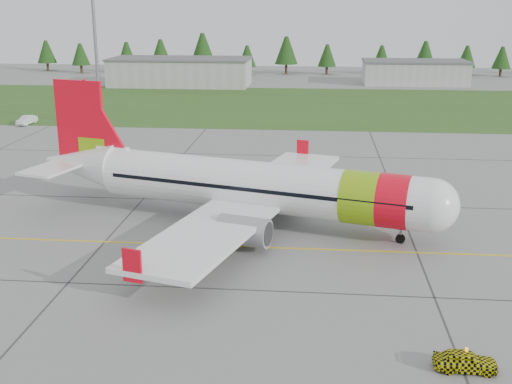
# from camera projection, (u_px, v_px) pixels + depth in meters

# --- Properties ---
(ground) EXTENTS (320.00, 320.00, 0.00)m
(ground) POSITION_uv_depth(u_px,v_px,m) (284.00, 292.00, 43.22)
(ground) COLOR gray
(ground) RESTS_ON ground
(aircraft) EXTENTS (38.16, 36.01, 11.83)m
(aircraft) POSITION_uv_depth(u_px,v_px,m) (249.00, 186.00, 55.68)
(aircraft) COLOR white
(aircraft) RESTS_ON ground
(follow_me_car) EXTENTS (1.17, 1.37, 3.34)m
(follow_me_car) POSITION_uv_depth(u_px,v_px,m) (467.00, 342.00, 33.51)
(follow_me_car) COLOR yellow
(follow_me_car) RESTS_ON ground
(service_van) EXTENTS (1.64, 1.57, 4.29)m
(service_van) POSITION_uv_depth(u_px,v_px,m) (26.00, 111.00, 101.94)
(service_van) COLOR silver
(service_van) RESTS_ON ground
(grass_strip) EXTENTS (320.00, 50.00, 0.03)m
(grass_strip) POSITION_uv_depth(u_px,v_px,m) (306.00, 105.00, 121.50)
(grass_strip) COLOR #30561E
(grass_strip) RESTS_ON ground
(taxi_guideline) EXTENTS (120.00, 0.25, 0.02)m
(taxi_guideline) POSITION_uv_depth(u_px,v_px,m) (289.00, 248.00, 50.85)
(taxi_guideline) COLOR gold
(taxi_guideline) RESTS_ON ground
(hangar_west) EXTENTS (32.00, 14.00, 6.00)m
(hangar_west) POSITION_uv_depth(u_px,v_px,m) (181.00, 73.00, 150.09)
(hangar_west) COLOR #A8A8A3
(hangar_west) RESTS_ON ground
(hangar_east) EXTENTS (24.00, 12.00, 5.20)m
(hangar_east) POSITION_uv_depth(u_px,v_px,m) (414.00, 73.00, 152.88)
(hangar_east) COLOR #A8A8A3
(hangar_east) RESTS_ON ground
(floodlight_mast) EXTENTS (0.50, 0.50, 20.00)m
(floodlight_mast) POSITION_uv_depth(u_px,v_px,m) (97.00, 62.00, 98.64)
(floodlight_mast) COLOR slate
(floodlight_mast) RESTS_ON ground
(treeline) EXTENTS (160.00, 8.00, 10.00)m
(treeline) POSITION_uv_depth(u_px,v_px,m) (311.00, 55.00, 173.54)
(treeline) COLOR #1C3F14
(treeline) RESTS_ON ground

